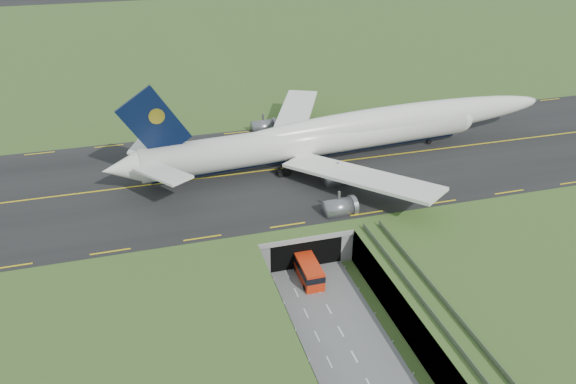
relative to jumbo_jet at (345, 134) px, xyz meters
name	(u,v)px	position (x,y,z in m)	size (l,w,h in m)	color
ground	(322,298)	(-16.42, -34.33, -11.46)	(900.00, 900.00, 0.00)	#416227
airfield_deck	(323,282)	(-16.42, -34.33, -8.46)	(800.00, 800.00, 6.00)	gray
trench_road	(340,330)	(-16.42, -41.83, -11.36)	(12.00, 75.00, 0.20)	slate
taxiway	(268,170)	(-16.42, -1.33, -5.37)	(800.00, 44.00, 0.18)	black
tunnel_portal	(291,224)	(-16.42, -17.61, -8.13)	(17.00, 22.30, 6.00)	gray
guideway	(459,343)	(-5.42, -53.44, -6.14)	(3.00, 53.00, 7.05)	#A8A8A3
jumbo_jet	(345,134)	(0.00, 0.00, 0.00)	(95.66, 61.16, 20.30)	white
shuttle_tram	(308,270)	(-17.05, -29.34, -9.69)	(3.11, 7.97, 3.24)	red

